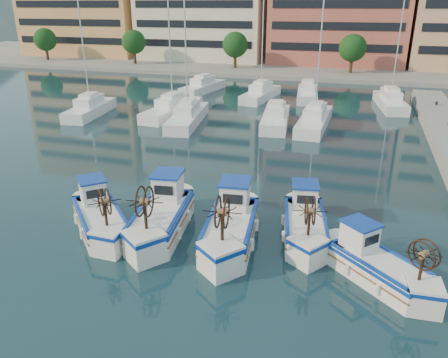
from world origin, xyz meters
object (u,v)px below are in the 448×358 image
Objects in this scene: fishing_boat_b at (162,214)px; fishing_boat_d at (305,221)px; fishing_boat_c at (231,224)px; fishing_boat_a at (99,215)px; fishing_boat_e at (377,264)px.

fishing_boat_b is 1.12× the size of fishing_boat_d.
fishing_boat_c is at bearing -166.06° from fishing_boat_d.
fishing_boat_d is (9.52, 2.32, -0.01)m from fishing_boat_a.
fishing_boat_a is 3.06m from fishing_boat_b.
fishing_boat_a is at bearing -177.29° from fishing_boat_d.
fishing_boat_e is at bearing -45.12° from fishing_boat_a.
fishing_boat_d is (3.16, 1.46, -0.10)m from fishing_boat_c.
fishing_boat_a is 9.80m from fishing_boat_d.
fishing_boat_a is 12.70m from fishing_boat_e.
fishing_boat_a reaches higher than fishing_boat_d.
fishing_boat_b is 1.01× the size of fishing_boat_c.
fishing_boat_c reaches higher than fishing_boat_d.
fishing_boat_d is at bearing 4.51° from fishing_boat_b.
fishing_boat_b is at bearing -177.93° from fishing_boat_d.
fishing_boat_d is 1.12× the size of fishing_boat_e.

